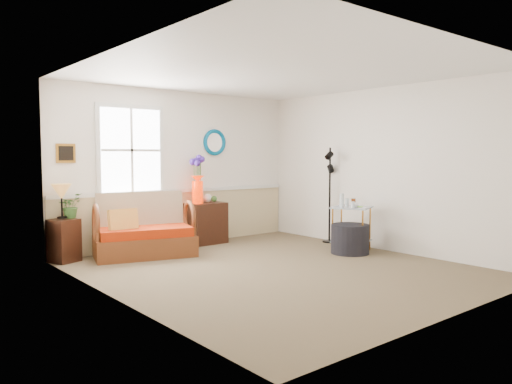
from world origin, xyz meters
TOP-DOWN VIEW (x-y plane):
  - floor at (0.00, 0.00)m, footprint 4.50×5.00m
  - ceiling at (0.00, 0.00)m, footprint 4.50×5.00m
  - walls at (0.00, 0.00)m, footprint 4.51×5.01m
  - wainscot at (0.00, 2.48)m, footprint 4.46×0.02m
  - chair_rail at (0.00, 2.47)m, footprint 4.46×0.04m
  - window at (-0.90, 2.47)m, footprint 1.14×0.06m
  - picture at (-1.92, 2.48)m, footprint 0.28×0.03m
  - mirror at (0.70, 2.48)m, footprint 0.47×0.07m
  - loveseat at (-0.96, 1.94)m, footprint 1.62×1.19m
  - throw_pillow at (-1.29, 1.95)m, footprint 0.43×0.13m
  - lamp_stand at (-2.04, 2.30)m, footprint 0.44×0.44m
  - table_lamp at (-2.06, 2.28)m, footprint 0.28×0.28m
  - potted_plant at (-1.91, 2.36)m, footprint 0.48×0.48m
  - cabinet at (0.36, 2.26)m, footprint 0.67×0.44m
  - flower_vase at (0.20, 2.26)m, footprint 0.30×0.30m
  - side_table at (1.75, 0.21)m, footprint 0.74×0.74m
  - tabletop_items at (1.71, 0.22)m, footprint 0.48×0.48m
  - floor_lamp at (2.10, 0.99)m, footprint 0.25×0.25m
  - ottoman at (1.60, 0.10)m, footprint 0.76×0.76m

SIDE VIEW (x-z plane):
  - floor at x=0.00m, z-range -0.01..0.01m
  - ottoman at x=1.60m, z-range 0.00..0.45m
  - lamp_stand at x=-2.04m, z-range 0.00..0.61m
  - cabinet at x=0.36m, z-range 0.00..0.70m
  - side_table at x=1.75m, z-range 0.00..0.71m
  - wainscot at x=0.00m, z-range 0.00..0.90m
  - loveseat at x=-0.96m, z-range 0.00..0.95m
  - throw_pillow at x=-1.29m, z-range 0.31..0.74m
  - potted_plant at x=-1.91m, z-range 0.61..0.89m
  - tabletop_items at x=1.71m, z-range 0.71..0.93m
  - floor_lamp at x=2.10m, z-range 0.00..1.65m
  - table_lamp at x=-2.06m, z-range 0.61..1.12m
  - chair_rail at x=0.00m, z-range 0.89..0.95m
  - flower_vase at x=0.20m, z-range 0.70..1.50m
  - walls at x=0.00m, z-range 0.00..2.60m
  - picture at x=-1.92m, z-range 1.41..1.69m
  - window at x=-0.90m, z-range 0.88..2.32m
  - mirror at x=0.70m, z-range 1.51..1.99m
  - ceiling at x=0.00m, z-range 2.60..2.60m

